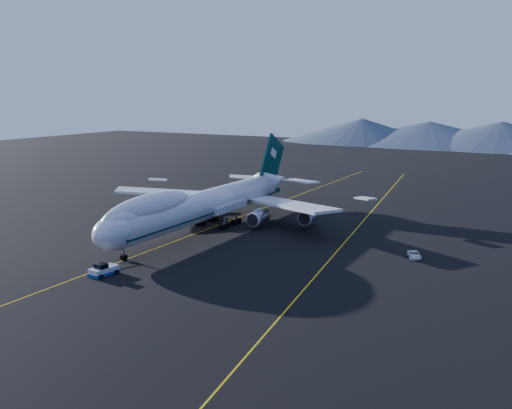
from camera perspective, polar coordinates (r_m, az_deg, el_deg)
The scene contains 6 objects.
ground at distance 126.44m, azimuth -5.09°, elevation -2.55°, with size 500.00×500.00×0.00m, color black.
taxiway_line_main at distance 126.44m, azimuth -5.09°, elevation -2.54°, with size 0.25×220.00×0.01m, color gold.
taxiway_line_side at distance 122.14m, azimuth 9.40°, elevation -3.14°, with size 0.25×200.00×0.01m, color gold.
boeing_747 at distance 125.23m, azimuth -5.13°, elevation 0.04°, with size 59.62×72.43×19.37m.
pushback_tug at distance 98.43m, azimuth -14.97°, elevation -6.46°, with size 3.31×5.19×2.14m.
service_van at distance 108.61m, azimuth 15.54°, elevation -4.87°, with size 2.06×4.46×1.24m, color white.
Camera 1 is at (68.47, -102.05, 29.74)m, focal length 40.00 mm.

